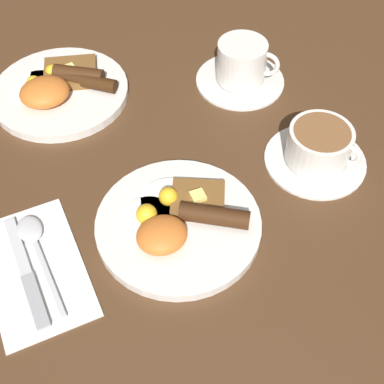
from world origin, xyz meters
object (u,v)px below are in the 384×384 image
(breakfast_plate_near, at_px, (178,222))
(teacup_far, at_px, (242,66))
(knife, at_px, (27,276))
(spoon, at_px, (33,239))
(teacup_near, at_px, (318,149))
(breakfast_plate_far, at_px, (60,88))

(breakfast_plate_near, bearing_deg, teacup_far, 49.08)
(breakfast_plate_near, xyz_separation_m, knife, (-0.21, -0.00, -0.01))
(spoon, bearing_deg, teacup_near, -97.03)
(breakfast_plate_near, distance_m, teacup_near, 0.25)
(teacup_near, bearing_deg, breakfast_plate_far, 137.17)
(teacup_near, relative_size, spoon, 0.91)
(breakfast_plate_far, height_order, teacup_near, teacup_near)
(teacup_far, xyz_separation_m, spoon, (-0.41, -0.20, -0.03))
(breakfast_plate_near, height_order, knife, breakfast_plate_near)
(breakfast_plate_far, bearing_deg, knife, -110.43)
(teacup_near, relative_size, teacup_far, 1.00)
(teacup_far, bearing_deg, breakfast_plate_far, 164.17)
(breakfast_plate_near, distance_m, spoon, 0.20)
(breakfast_plate_near, height_order, breakfast_plate_far, breakfast_plate_far)
(breakfast_plate_far, distance_m, knife, 0.36)
(teacup_near, xyz_separation_m, spoon, (-0.44, 0.02, -0.02))
(teacup_far, bearing_deg, breakfast_plate_near, -130.92)
(breakfast_plate_far, xyz_separation_m, knife, (-0.13, -0.34, -0.01))
(teacup_near, relative_size, knife, 0.87)
(knife, bearing_deg, teacup_near, -88.56)
(teacup_near, bearing_deg, knife, -175.41)
(breakfast_plate_far, height_order, spoon, breakfast_plate_far)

